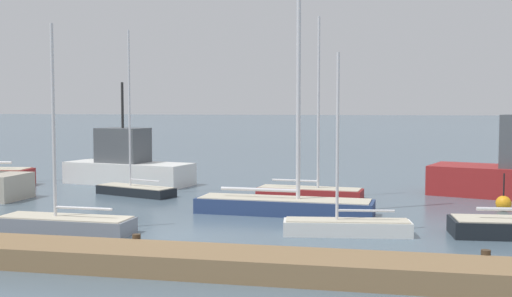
{
  "coord_description": "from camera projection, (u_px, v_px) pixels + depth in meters",
  "views": [
    {
      "loc": [
        6.99,
        -19.5,
        4.3
      ],
      "look_at": [
        0.0,
        13.25,
        2.06
      ],
      "focal_mm": 44.28,
      "sensor_mm": 36.0,
      "label": 1
    }
  ],
  "objects": [
    {
      "name": "fishing_boat_1",
      "position": [
        127.0,
        165.0,
        34.92
      ],
      "size": [
        7.55,
        3.83,
        5.63
      ],
      "rotation": [
        0.0,
        0.0,
        2.94
      ],
      "color": "white",
      "rests_on": "ground_plane"
    },
    {
      "name": "sailboat_2",
      "position": [
        310.0,
        190.0,
        29.71
      ],
      "size": [
        5.04,
        1.85,
        8.44
      ],
      "rotation": [
        0.0,
        0.0,
        -0.09
      ],
      "color": "maroon",
      "rests_on": "ground_plane"
    },
    {
      "name": "dock_pier",
      "position": [
        121.0,
        257.0,
        16.83
      ],
      "size": [
        23.47,
        2.13,
        0.69
      ],
      "color": "olive",
      "rests_on": "ground_plane"
    },
    {
      "name": "ground_plane",
      "position": [
        172.0,
        237.0,
        20.77
      ],
      "size": [
        600.0,
        600.0,
        0.0
      ],
      "primitive_type": "plane",
      "color": "slate"
    },
    {
      "name": "sailboat_7",
      "position": [
        347.0,
        225.0,
        21.07
      ],
      "size": [
        4.33,
        1.58,
        6.08
      ],
      "rotation": [
        0.0,
        0.0,
        3.28
      ],
      "color": "white",
      "rests_on": "ground_plane"
    },
    {
      "name": "channel_buoy_0",
      "position": [
        503.0,
        203.0,
        26.0
      ],
      "size": [
        0.63,
        0.63,
        1.55
      ],
      "color": "orange",
      "rests_on": "ground_plane"
    },
    {
      "name": "sailboat_3",
      "position": [
        65.0,
        222.0,
        21.49
      ],
      "size": [
        4.74,
        1.51,
        7.1
      ],
      "rotation": [
        0.0,
        0.0,
        3.12
      ],
      "color": "gray",
      "rests_on": "ground_plane"
    },
    {
      "name": "sailboat_1",
      "position": [
        135.0,
        188.0,
        30.53
      ],
      "size": [
        4.32,
        2.56,
        7.96
      ],
      "rotation": [
        0.0,
        0.0,
        2.79
      ],
      "color": "black",
      "rests_on": "ground_plane"
    },
    {
      "name": "sailboat_4",
      "position": [
        284.0,
        199.0,
        25.19
      ],
      "size": [
        7.17,
        2.02,
        13.0
      ],
      "rotation": [
        0.0,
        0.0,
        -0.05
      ],
      "color": "navy",
      "rests_on": "ground_plane"
    }
  ]
}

